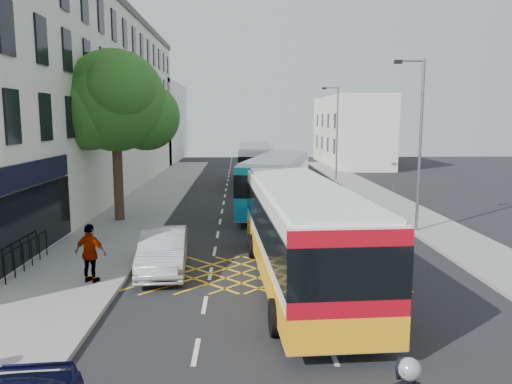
{
  "coord_description": "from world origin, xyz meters",
  "views": [
    {
      "loc": [
        -2.16,
        -11.09,
        5.44
      ],
      "look_at": [
        -1.42,
        10.86,
        2.2
      ],
      "focal_mm": 35.0,
      "sensor_mm": 36.0,
      "label": 1
    }
  ],
  "objects": [
    {
      "name": "ground",
      "position": [
        0.0,
        0.0,
        0.0
      ],
      "size": [
        120.0,
        120.0,
        0.0
      ],
      "primitive_type": "plane",
      "color": "black",
      "rests_on": "ground"
    },
    {
      "name": "pavement_left",
      "position": [
        -8.5,
        15.0,
        0.07
      ],
      "size": [
        5.0,
        70.0,
        0.15
      ],
      "primitive_type": "cube",
      "color": "gray",
      "rests_on": "ground"
    },
    {
      "name": "pavement_right",
      "position": [
        7.5,
        15.0,
        0.07
      ],
      "size": [
        3.0,
        70.0,
        0.15
      ],
      "primitive_type": "cube",
      "color": "gray",
      "rests_on": "ground"
    },
    {
      "name": "terrace_main",
      "position": [
        -14.0,
        24.49,
        6.76
      ],
      "size": [
        8.3,
        45.0,
        13.5
      ],
      "color": "beige",
      "rests_on": "ground"
    },
    {
      "name": "terrace_far",
      "position": [
        -14.0,
        55.0,
        5.0
      ],
      "size": [
        8.0,
        20.0,
        10.0
      ],
      "primitive_type": "cube",
      "color": "silver",
      "rests_on": "ground"
    },
    {
      "name": "building_right",
      "position": [
        11.0,
        48.0,
        4.0
      ],
      "size": [
        6.0,
        18.0,
        8.0
      ],
      "primitive_type": "cube",
      "color": "silver",
      "rests_on": "ground"
    },
    {
      "name": "street_tree",
      "position": [
        -8.51,
        14.97,
        6.29
      ],
      "size": [
        6.3,
        5.7,
        8.8
      ],
      "color": "#382619",
      "rests_on": "pavement_left"
    },
    {
      "name": "lamp_near",
      "position": [
        6.2,
        12.0,
        4.62
      ],
      "size": [
        1.45,
        0.15,
        8.0
      ],
      "color": "slate",
      "rests_on": "pavement_right"
    },
    {
      "name": "lamp_far",
      "position": [
        6.2,
        32.0,
        4.62
      ],
      "size": [
        1.45,
        0.15,
        8.0
      ],
      "color": "slate",
      "rests_on": "pavement_right"
    },
    {
      "name": "railings",
      "position": [
        -9.7,
        5.3,
        0.72
      ],
      "size": [
        0.08,
        5.6,
        1.14
      ],
      "primitive_type": null,
      "color": "black",
      "rests_on": "pavement_left"
    },
    {
      "name": "bus_near",
      "position": [
        -0.15,
        4.82,
        1.74
      ],
      "size": [
        3.4,
        11.91,
        3.31
      ],
      "rotation": [
        0.0,
        0.0,
        0.05
      ],
      "color": "silver",
      "rests_on": "ground"
    },
    {
      "name": "bus_mid",
      "position": [
        0.11,
        18.34,
        1.71
      ],
      "size": [
        5.13,
        11.86,
        3.25
      ],
      "rotation": [
        0.0,
        0.0,
        -0.22
      ],
      "color": "silver",
      "rests_on": "ground"
    },
    {
      "name": "bus_far",
      "position": [
        -0.8,
        30.36,
        1.72
      ],
      "size": [
        3.1,
        11.65,
        3.26
      ],
      "rotation": [
        0.0,
        0.0,
        -0.02
      ],
      "color": "silver",
      "rests_on": "ground"
    },
    {
      "name": "parked_car_silver",
      "position": [
        -4.9,
        6.33,
        0.75
      ],
      "size": [
        1.93,
        4.67,
        1.5
      ],
      "primitive_type": "imported",
      "rotation": [
        0.0,
        0.0,
        0.08
      ],
      "color": "#A9ACB1",
      "rests_on": "ground"
    },
    {
      "name": "red_hatchback",
      "position": [
        3.45,
        21.47,
        0.59
      ],
      "size": [
        1.87,
        4.12,
        1.17
      ],
      "primitive_type": "imported",
      "rotation": [
        0.0,
        0.0,
        3.2
      ],
      "color": "#A01906",
      "rests_on": "ground"
    },
    {
      "name": "distant_car_grey",
      "position": [
        0.73,
        41.92,
        0.67
      ],
      "size": [
        2.49,
        4.94,
        1.34
      ],
      "primitive_type": "imported",
      "rotation": [
        0.0,
        0.0,
        0.05
      ],
      "color": "#3B3D43",
      "rests_on": "ground"
    },
    {
      "name": "distant_car_silver",
      "position": [
        4.21,
        40.53,
        0.65
      ],
      "size": [
        1.91,
        3.95,
        1.3
      ],
      "primitive_type": "imported",
      "rotation": [
        0.0,
        0.0,
        3.04
      ],
      "color": "#B8BCC1",
      "rests_on": "ground"
    },
    {
      "name": "distant_car_dark",
      "position": [
        3.72,
        48.22,
        0.67
      ],
      "size": [
        1.58,
        4.11,
        1.34
      ],
      "primitive_type": "imported",
      "rotation": [
        0.0,
        0.0,
        3.1
      ],
      "color": "black",
      "rests_on": "ground"
    },
    {
      "name": "pedestrian_far",
      "position": [
        -7.0,
        4.76,
        1.12
      ],
      "size": [
        1.22,
        0.81,
        1.93
      ],
      "primitive_type": "imported",
      "rotation": [
        0.0,
        0.0,
        2.82
      ],
      "color": "gray",
      "rests_on": "pavement_left"
    }
  ]
}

